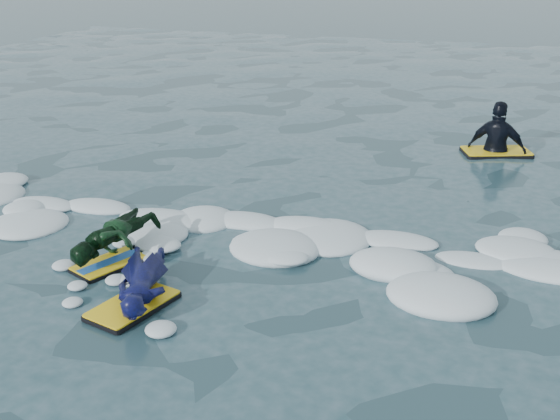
{
  "coord_description": "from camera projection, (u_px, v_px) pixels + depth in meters",
  "views": [
    {
      "loc": [
        2.8,
        -7.16,
        3.92
      ],
      "look_at": [
        0.01,
        1.6,
        0.28
      ],
      "focal_mm": 45.0,
      "sensor_mm": 36.0,
      "label": 1
    }
  ],
  "objects": [
    {
      "name": "foam_band",
      "position": [
        266.0,
        244.0,
        9.49
      ],
      "size": [
        12.0,
        3.1,
        0.3
      ],
      "primitive_type": null,
      "color": "white",
      "rests_on": "ground"
    },
    {
      "name": "waiting_rider_unit",
      "position": [
        496.0,
        150.0,
        13.27
      ],
      "size": [
        1.41,
        1.07,
        1.87
      ],
      "rotation": [
        0.0,
        0.0,
        0.35
      ],
      "color": "black",
      "rests_on": "ground"
    },
    {
      "name": "prone_child_unit",
      "position": [
        115.0,
        241.0,
        8.9
      ],
      "size": [
        0.95,
        1.47,
        0.53
      ],
      "rotation": [
        0.0,
        0.0,
        1.15
      ],
      "color": "black",
      "rests_on": "ground"
    },
    {
      "name": "ground",
      "position": [
        239.0,
        277.0,
        8.57
      ],
      "size": [
        120.0,
        120.0,
        0.0
      ],
      "primitive_type": "plane",
      "color": "#162F36",
      "rests_on": "ground"
    },
    {
      "name": "prone_woman_unit",
      "position": [
        141.0,
        284.0,
        7.96
      ],
      "size": [
        1.08,
        1.66,
        0.4
      ],
      "rotation": [
        0.0,
        0.0,
        1.3
      ],
      "color": "black",
      "rests_on": "ground"
    }
  ]
}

